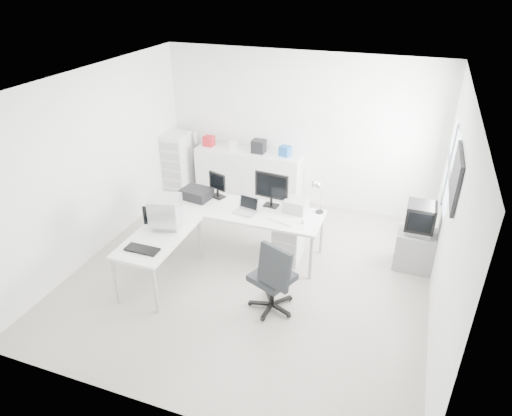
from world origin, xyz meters
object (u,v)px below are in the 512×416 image
(crt_monitor, at_px, (166,213))
(office_chair, at_px, (272,274))
(tv_cabinet, at_px, (414,250))
(lcd_monitor_large, at_px, (271,190))
(crt_tv, at_px, (420,219))
(drawer_pedestal, at_px, (288,241))
(laptop, at_px, (245,206))
(filing_cabinet, at_px, (178,164))
(main_desk, at_px, (245,231))
(lcd_monitor_small, at_px, (217,186))
(laser_printer, at_px, (296,205))
(inkjet_printer, at_px, (197,194))
(side_desk, at_px, (161,258))
(sideboard, at_px, (249,176))

(crt_monitor, distance_m, office_chair, 1.76)
(tv_cabinet, bearing_deg, office_chair, -136.58)
(lcd_monitor_large, bearing_deg, crt_monitor, -131.65)
(crt_tv, bearing_deg, drawer_pedestal, -167.37)
(laptop, xyz_separation_m, filing_cabinet, (-2.02, 1.61, -0.25))
(drawer_pedestal, bearing_deg, main_desk, -175.91)
(office_chair, xyz_separation_m, filing_cabinet, (-2.80, 2.66, 0.07))
(laptop, relative_size, filing_cabinet, 0.30)
(crt_tv, bearing_deg, office_chair, -136.58)
(lcd_monitor_small, xyz_separation_m, laser_printer, (1.30, -0.03, -0.11))
(drawer_pedestal, relative_size, inkjet_printer, 1.33)
(main_desk, height_order, side_desk, same)
(lcd_monitor_large, distance_m, sideboard, 1.80)
(crt_tv, relative_size, filing_cabinet, 0.40)
(office_chair, xyz_separation_m, crt_tv, (1.70, 1.61, 0.28))
(drawer_pedestal, bearing_deg, inkjet_printer, 178.15)
(main_desk, bearing_deg, lcd_monitor_large, 35.54)
(crt_monitor, height_order, tv_cabinet, crt_monitor)
(laptop, bearing_deg, side_desk, -121.21)
(side_desk, xyz_separation_m, crt_tv, (3.38, 1.56, 0.45))
(office_chair, distance_m, crt_tv, 2.36)
(side_desk, distance_m, inkjet_printer, 1.28)
(office_chair, bearing_deg, laser_printer, 116.50)
(drawer_pedestal, relative_size, lcd_monitor_large, 1.08)
(side_desk, height_order, filing_cabinet, filing_cabinet)
(main_desk, height_order, drawer_pedestal, main_desk)
(main_desk, height_order, office_chair, office_chair)
(inkjet_printer, relative_size, filing_cabinet, 0.36)
(side_desk, relative_size, lcd_monitor_large, 2.51)
(laptop, height_order, crt_monitor, crt_monitor)
(inkjet_printer, xyz_separation_m, laser_printer, (1.60, 0.12, 0.02))
(laptop, bearing_deg, inkjet_printer, 178.25)
(main_desk, relative_size, drawer_pedestal, 4.00)
(office_chair, relative_size, filing_cabinet, 0.88)
(side_desk, height_order, inkjet_printer, inkjet_printer)
(inkjet_printer, height_order, sideboard, sideboard)
(main_desk, relative_size, laser_printer, 7.19)
(laptop, bearing_deg, crt_tv, 23.50)
(lcd_monitor_large, bearing_deg, laptop, -124.76)
(tv_cabinet, relative_size, filing_cabinet, 0.49)
(crt_monitor, bearing_deg, filing_cabinet, 101.13)
(side_desk, distance_m, crt_monitor, 0.64)
(crt_tv, bearing_deg, side_desk, -155.23)
(main_desk, height_order, tv_cabinet, main_desk)
(lcd_monitor_small, height_order, laser_printer, lcd_monitor_small)
(lcd_monitor_large, xyz_separation_m, sideboard, (-0.92, 1.46, -0.53))
(side_desk, relative_size, crt_tv, 2.80)
(drawer_pedestal, bearing_deg, laser_printer, 73.61)
(inkjet_printer, bearing_deg, side_desk, -81.61)
(sideboard, bearing_deg, crt_monitor, -96.18)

